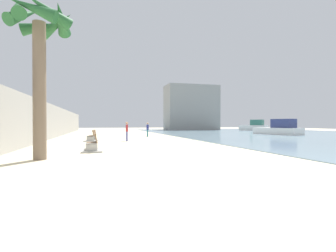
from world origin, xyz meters
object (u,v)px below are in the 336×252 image
Objects in this scene: person_standing at (127,130)px; person_walking at (148,129)px; palm_tree at (40,38)px; boat_distant at (279,129)px; boat_far_left at (254,127)px; bench_near at (92,147)px; bench_far at (92,138)px.

person_walking is at bearing 65.47° from person_standing.
palm_tree is 31.35m from boat_distant.
boat_far_left reaches higher than person_walking.
bench_near and bench_far have the same top height.
palm_tree is at bearing -114.57° from person_standing.
palm_tree is 3.30× the size of bench_near.
bench_far is at bearing 91.73° from bench_near.
bench_near is at bearing -134.85° from boat_far_left.
bench_far is (-0.25, 8.33, 0.00)m from bench_near.
boat_distant reaches higher than bench_near.
bench_far is 0.38× the size of boat_far_left.
palm_tree is 12.05m from person_standing.
person_standing is at bearing -114.53° from person_walking.
boat_far_left is at bearing 36.33° from bench_far.
palm_tree is 1.19× the size of boat_far_left.
person_standing is at bearing -161.59° from boat_distant.
palm_tree reaches higher than boat_far_left.
palm_tree is 4.29× the size of person_walking.
bench_near is at bearing -112.22° from person_walking.
bench_near is (2.02, 2.93, -4.96)m from palm_tree.
person_standing is (4.69, 10.26, -4.21)m from palm_tree.
bench_near is 8.34m from bench_far.
boat_distant reaches higher than person_standing.
bench_near is 0.31× the size of boat_distant.
boat_far_left is (33.58, 34.65, -4.33)m from palm_tree.
person_standing is at bearing 65.43° from palm_tree.
boat_far_left is at bearing 45.15° from bench_near.
boat_far_left reaches higher than person_standing.
palm_tree is 4.15× the size of person_standing.
bench_far is at bearing 81.10° from palm_tree.
boat_distant is (25.78, 17.28, -4.40)m from palm_tree.
palm_tree reaches higher than bench_far.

